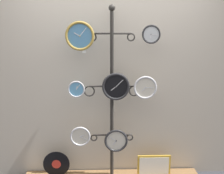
{
  "coord_description": "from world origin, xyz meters",
  "views": [
    {
      "loc": [
        -0.1,
        -2.64,
        1.8
      ],
      "look_at": [
        0.0,
        0.36,
        1.2
      ],
      "focal_mm": 42.0,
      "sensor_mm": 36.0,
      "label": 1
    }
  ],
  "objects_px": {
    "vinyl_record": "(56,164)",
    "clock_bottom_center": "(116,141)",
    "picture_frame": "(154,166)",
    "clock_middle_center": "(116,87)",
    "clock_top_right": "(151,34)",
    "clock_bottom_left": "(80,136)",
    "clock_middle_left": "(76,89)",
    "clock_middle_right": "(145,88)",
    "clock_top_left": "(80,36)",
    "display_stand": "(112,124)"
  },
  "relations": [
    {
      "from": "clock_middle_right",
      "to": "clock_bottom_left",
      "type": "distance_m",
      "value": 0.96
    },
    {
      "from": "display_stand",
      "to": "clock_middle_left",
      "type": "distance_m",
      "value": 0.62
    },
    {
      "from": "clock_middle_center",
      "to": "vinyl_record",
      "type": "xyz_separation_m",
      "value": [
        -0.74,
        0.07,
        -0.99
      ]
    },
    {
      "from": "clock_middle_left",
      "to": "clock_middle_center",
      "type": "height_order",
      "value": "clock_middle_center"
    },
    {
      "from": "clock_middle_left",
      "to": "picture_frame",
      "type": "height_order",
      "value": "clock_middle_left"
    },
    {
      "from": "clock_bottom_center",
      "to": "clock_middle_left",
      "type": "bearing_deg",
      "value": 175.97
    },
    {
      "from": "clock_bottom_center",
      "to": "clock_top_left",
      "type": "bearing_deg",
      "value": 177.38
    },
    {
      "from": "clock_top_right",
      "to": "clock_middle_left",
      "type": "bearing_deg",
      "value": -179.39
    },
    {
      "from": "clock_bottom_center",
      "to": "vinyl_record",
      "type": "relative_size",
      "value": 0.85
    },
    {
      "from": "clock_top_right",
      "to": "vinyl_record",
      "type": "bearing_deg",
      "value": 177.29
    },
    {
      "from": "clock_middle_center",
      "to": "clock_middle_right",
      "type": "height_order",
      "value": "clock_middle_center"
    },
    {
      "from": "clock_middle_right",
      "to": "clock_bottom_center",
      "type": "bearing_deg",
      "value": -176.08
    },
    {
      "from": "clock_middle_left",
      "to": "clock_bottom_center",
      "type": "bearing_deg",
      "value": -4.03
    },
    {
      "from": "clock_top_left",
      "to": "clock_bottom_left",
      "type": "height_order",
      "value": "clock_top_left"
    },
    {
      "from": "picture_frame",
      "to": "clock_top_left",
      "type": "bearing_deg",
      "value": -176.56
    },
    {
      "from": "clock_bottom_center",
      "to": "picture_frame",
      "type": "height_order",
      "value": "clock_bottom_center"
    },
    {
      "from": "clock_middle_left",
      "to": "vinyl_record",
      "type": "xyz_separation_m",
      "value": [
        -0.28,
        0.06,
        -0.96
      ]
    },
    {
      "from": "clock_top_right",
      "to": "clock_bottom_center",
      "type": "distance_m",
      "value": 1.3
    },
    {
      "from": "clock_top_left",
      "to": "clock_middle_left",
      "type": "distance_m",
      "value": 0.6
    },
    {
      "from": "clock_middle_right",
      "to": "clock_bottom_left",
      "type": "height_order",
      "value": "clock_middle_right"
    },
    {
      "from": "clock_top_right",
      "to": "clock_bottom_left",
      "type": "height_order",
      "value": "clock_top_right"
    },
    {
      "from": "vinyl_record",
      "to": "clock_bottom_center",
      "type": "bearing_deg",
      "value": -7.31
    },
    {
      "from": "clock_middle_left",
      "to": "clock_middle_right",
      "type": "relative_size",
      "value": 0.72
    },
    {
      "from": "clock_top_right",
      "to": "clock_middle_left",
      "type": "height_order",
      "value": "clock_top_right"
    },
    {
      "from": "clock_middle_center",
      "to": "display_stand",
      "type": "bearing_deg",
      "value": 116.93
    },
    {
      "from": "clock_top_right",
      "to": "clock_bottom_center",
      "type": "bearing_deg",
      "value": -174.0
    },
    {
      "from": "display_stand",
      "to": "clock_middle_right",
      "type": "height_order",
      "value": "display_stand"
    },
    {
      "from": "display_stand",
      "to": "vinyl_record",
      "type": "bearing_deg",
      "value": -178.21
    },
    {
      "from": "clock_top_left",
      "to": "clock_bottom_left",
      "type": "bearing_deg",
      "value": -159.59
    },
    {
      "from": "clock_middle_center",
      "to": "vinyl_record",
      "type": "distance_m",
      "value": 1.24
    },
    {
      "from": "clock_middle_center",
      "to": "picture_frame",
      "type": "bearing_deg",
      "value": 4.97
    },
    {
      "from": "clock_middle_center",
      "to": "clock_bottom_center",
      "type": "bearing_deg",
      "value": -86.06
    },
    {
      "from": "display_stand",
      "to": "vinyl_record",
      "type": "distance_m",
      "value": 0.86
    },
    {
      "from": "clock_top_left",
      "to": "clock_middle_center",
      "type": "xyz_separation_m",
      "value": [
        0.4,
        0.01,
        -0.57
      ]
    },
    {
      "from": "clock_middle_right",
      "to": "clock_bottom_center",
      "type": "distance_m",
      "value": 0.72
    },
    {
      "from": "clock_top_right",
      "to": "clock_bottom_center",
      "type": "height_order",
      "value": "clock_top_right"
    },
    {
      "from": "clock_middle_left",
      "to": "clock_middle_right",
      "type": "xyz_separation_m",
      "value": [
        0.8,
        -0.01,
        0.02
      ]
    },
    {
      "from": "clock_middle_center",
      "to": "clock_top_right",
      "type": "bearing_deg",
      "value": 1.7
    },
    {
      "from": "clock_bottom_center",
      "to": "picture_frame",
      "type": "distance_m",
      "value": 0.61
    },
    {
      "from": "vinyl_record",
      "to": "picture_frame",
      "type": "xyz_separation_m",
      "value": [
        1.22,
        -0.02,
        -0.03
      ]
    },
    {
      "from": "clock_top_left",
      "to": "clock_middle_right",
      "type": "bearing_deg",
      "value": 0.36
    },
    {
      "from": "clock_middle_left",
      "to": "vinyl_record",
      "type": "height_order",
      "value": "clock_middle_left"
    },
    {
      "from": "clock_bottom_center",
      "to": "picture_frame",
      "type": "bearing_deg",
      "value": 8.47
    },
    {
      "from": "clock_middle_right",
      "to": "vinyl_record",
      "type": "bearing_deg",
      "value": 176.2
    },
    {
      "from": "picture_frame",
      "to": "clock_middle_center",
      "type": "bearing_deg",
      "value": -175.03
    },
    {
      "from": "display_stand",
      "to": "vinyl_record",
      "type": "xyz_separation_m",
      "value": [
        -0.69,
        -0.02,
        -0.51
      ]
    },
    {
      "from": "clock_top_right",
      "to": "clock_middle_right",
      "type": "bearing_deg",
      "value": -161.56
    },
    {
      "from": "display_stand",
      "to": "clock_top_right",
      "type": "xyz_separation_m",
      "value": [
        0.44,
        -0.08,
        1.07
      ]
    },
    {
      "from": "clock_middle_center",
      "to": "clock_middle_right",
      "type": "xyz_separation_m",
      "value": [
        0.34,
        -0.01,
        -0.01
      ]
    },
    {
      "from": "clock_top_right",
      "to": "clock_middle_center",
      "type": "distance_m",
      "value": 0.71
    }
  ]
}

